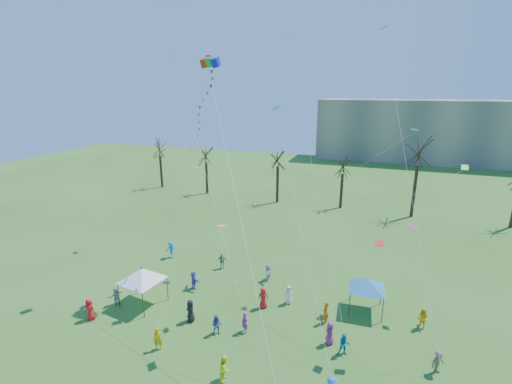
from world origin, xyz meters
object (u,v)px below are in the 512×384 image
(big_box_kite, at_px, (204,113))
(canopy_tent_white, at_px, (142,275))
(canopy_tent_blue, at_px, (367,284))
(distant_building, at_px, (443,131))

(big_box_kite, xyz_separation_m, canopy_tent_white, (-4.01, -4.65, -13.02))
(big_box_kite, relative_size, canopy_tent_blue, 6.24)
(distant_building, relative_size, canopy_tent_white, 14.15)
(big_box_kite, bearing_deg, canopy_tent_white, -130.80)
(big_box_kite, height_order, canopy_tent_blue, big_box_kite)
(distant_building, distance_m, big_box_kite, 77.75)
(big_box_kite, distance_m, canopy_tent_blue, 19.17)
(big_box_kite, height_order, canopy_tent_white, big_box_kite)
(distant_building, xyz_separation_m, canopy_tent_white, (-31.83, -76.78, -4.77))
(canopy_tent_white, bearing_deg, distant_building, 67.49)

